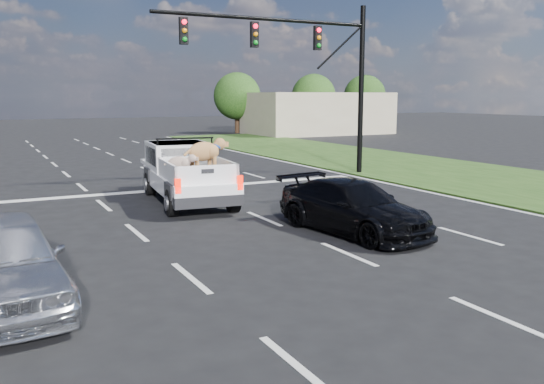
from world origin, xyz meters
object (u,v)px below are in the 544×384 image
Objects in this scene: silver_sedan at (3,261)px; traffic_signal at (313,60)px; black_coupe at (353,207)px; pickup_truck at (186,172)px.

traffic_signal is at bearing 38.19° from silver_sedan.
black_coupe is at bearing 8.45° from silver_sedan.
pickup_truck is 6.29m from black_coupe.
silver_sedan is 0.98× the size of black_coupe.
traffic_signal reaches higher than silver_sedan.
black_coupe is (-4.22, -8.92, -4.09)m from traffic_signal.
traffic_signal is 1.63× the size of pickup_truck.
pickup_truck is at bearing 102.71° from black_coupe.
silver_sedan is at bearing -120.69° from pickup_truck.
traffic_signal reaches higher than pickup_truck.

